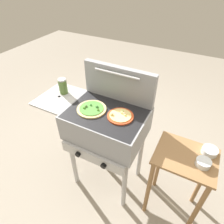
# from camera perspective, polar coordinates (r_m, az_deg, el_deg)

# --- Properties ---
(ground_plane) EXTENTS (8.00, 8.00, 0.00)m
(ground_plane) POSITION_cam_1_polar(r_m,az_deg,el_deg) (2.23, -1.20, -18.41)
(ground_plane) COLOR gray
(grill) EXTENTS (0.96, 0.53, 0.90)m
(grill) POSITION_cam_1_polar(r_m,az_deg,el_deg) (1.65, -2.04, -3.88)
(grill) COLOR gray
(grill) RESTS_ON ground_plane
(grill_lid_open) EXTENTS (0.63, 0.08, 0.30)m
(grill_lid_open) POSITION_cam_1_polar(r_m,az_deg,el_deg) (1.63, 1.96, 8.31)
(grill_lid_open) COLOR gray
(grill_lid_open) RESTS_ON grill
(pizza_veggie) EXTENTS (0.24, 0.24, 0.03)m
(pizza_veggie) POSITION_cam_1_polar(r_m,az_deg,el_deg) (1.59, -5.98, 0.97)
(pizza_veggie) COLOR #E0C17F
(pizza_veggie) RESTS_ON grill
(pizza_cheese) EXTENTS (0.21, 0.21, 0.04)m
(pizza_cheese) POSITION_cam_1_polar(r_m,az_deg,el_deg) (1.51, 2.47, -1.08)
(pizza_cheese) COLOR #C64723
(pizza_cheese) RESTS_ON grill
(sauce_jar) EXTENTS (0.08, 0.08, 0.14)m
(sauce_jar) POSITION_cam_1_polar(r_m,az_deg,el_deg) (1.80, -14.13, 7.31)
(sauce_jar) COLOR #4C6B2D
(sauce_jar) RESTS_ON grill
(prep_table) EXTENTS (0.44, 0.36, 0.74)m
(prep_table) POSITION_cam_1_polar(r_m,az_deg,el_deg) (1.71, 19.23, -16.38)
(prep_table) COLOR olive
(prep_table) RESTS_ON ground_plane
(topping_bowl_near) EXTENTS (0.10, 0.10, 0.04)m
(topping_bowl_near) POSITION_cam_1_polar(r_m,az_deg,el_deg) (1.52, 25.07, -13.33)
(topping_bowl_near) COLOR silver
(topping_bowl_near) RESTS_ON prep_table
(topping_bowl_far) EXTENTS (0.11, 0.11, 0.04)m
(topping_bowl_far) POSITION_cam_1_polar(r_m,az_deg,el_deg) (1.62, 26.58, -10.22)
(topping_bowl_far) COLOR silver
(topping_bowl_far) RESTS_ON prep_table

